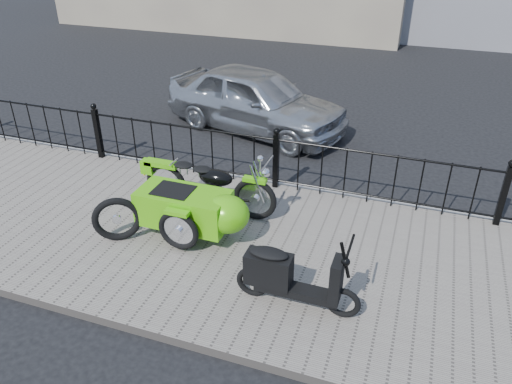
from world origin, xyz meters
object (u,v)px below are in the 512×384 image
(spare_tire, at_px, (117,219))
(sedan_car, at_px, (256,100))
(scooter, at_px, (289,277))
(motorcycle_sidecar, at_px, (200,204))

(spare_tire, height_order, sedan_car, sedan_car)
(scooter, xyz_separation_m, sedan_car, (-2.27, 5.26, 0.17))
(sedan_car, bearing_deg, spare_tire, -169.41)
(sedan_car, bearing_deg, motorcycle_sidecar, -156.18)
(scooter, bearing_deg, sedan_car, 113.34)
(motorcycle_sidecar, distance_m, spare_tire, 1.18)
(motorcycle_sidecar, relative_size, scooter, 1.49)
(spare_tire, xyz_separation_m, sedan_car, (0.39, 4.79, 0.22))
(scooter, bearing_deg, spare_tire, 169.93)
(motorcycle_sidecar, bearing_deg, scooter, -32.55)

